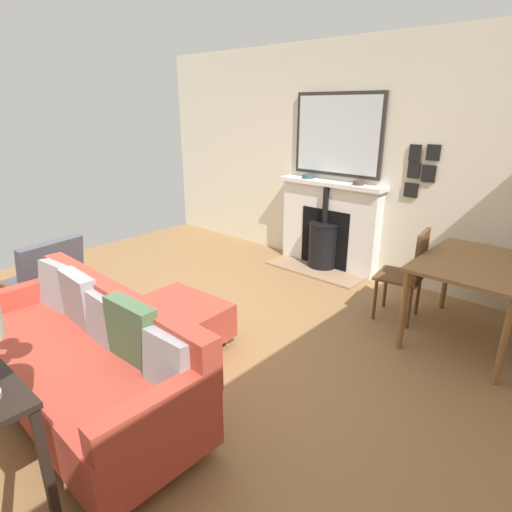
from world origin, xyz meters
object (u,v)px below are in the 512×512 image
sofa (85,358)px  dining_chair_near_fireplace (410,269)px  fireplace (327,231)px  mantel_bowl_far (358,183)px  ottoman (181,319)px  armchair_accent (45,276)px  dining_table (476,272)px  mantel_bowl_near (308,176)px

sofa → dining_chair_near_fireplace: bearing=157.4°
fireplace → dining_chair_near_fireplace: (0.70, 1.35, 0.04)m
mantel_bowl_far → ottoman: mantel_bowl_far is taller
ottoman → armchair_accent: bearing=-67.3°
fireplace → dining_table: fireplace is taller
fireplace → ottoman: (2.41, 0.11, -0.24)m
mantel_bowl_far → dining_chair_near_fireplace: mantel_bowl_far is taller
armchair_accent → dining_chair_near_fireplace: dining_chair_near_fireplace is taller
armchair_accent → dining_table: (-2.25, 3.11, 0.21)m
mantel_bowl_near → sofa: size_ratio=0.07×
armchair_accent → ottoman: bearing=112.7°
armchair_accent → dining_chair_near_fireplace: 3.41m
ottoman → dining_table: (-1.70, 1.80, 0.41)m
fireplace → armchair_accent: fireplace is taller
mantel_bowl_near → dining_table: 2.40m
mantel_bowl_far → dining_chair_near_fireplace: bearing=54.0°
sofa → dining_table: size_ratio=1.82×
ottoman → dining_chair_near_fireplace: size_ratio=0.88×
mantel_bowl_far → dining_table: (0.72, 1.54, -0.47)m
ottoman → armchair_accent: 1.43m
sofa → fireplace: bearing=-175.6°
mantel_bowl_near → dining_table: size_ratio=0.13×
mantel_bowl_near → ottoman: size_ratio=0.18×
fireplace → dining_table: size_ratio=1.25×
mantel_bowl_far → sofa: 3.42m
mantel_bowl_near → ottoman: (2.43, 0.44, -0.88)m
mantel_bowl_far → dining_chair_near_fireplace: size_ratio=0.14×
dining_chair_near_fireplace → ottoman: bearing=-35.9°
mantel_bowl_near → armchair_accent: 3.17m
ottoman → dining_chair_near_fireplace: bearing=144.1°
mantel_bowl_near → armchair_accent: (2.97, -0.86, -0.68)m
sofa → dining_chair_near_fireplace: dining_chair_near_fireplace is taller
fireplace → mantel_bowl_near: 0.72m
fireplace → sofa: fireplace is taller
mantel_bowl_far → dining_table: bearing=64.7°
sofa → armchair_accent: bearing=-104.0°
mantel_bowl_far → dining_table: 1.76m
armchair_accent → dining_chair_near_fireplace: bearing=131.5°
ottoman → dining_table: bearing=133.4°
dining_chair_near_fireplace → mantel_bowl_far: bearing=-126.0°
ottoman → dining_table: 2.51m
fireplace → mantel_bowl_near: bearing=-91.9°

